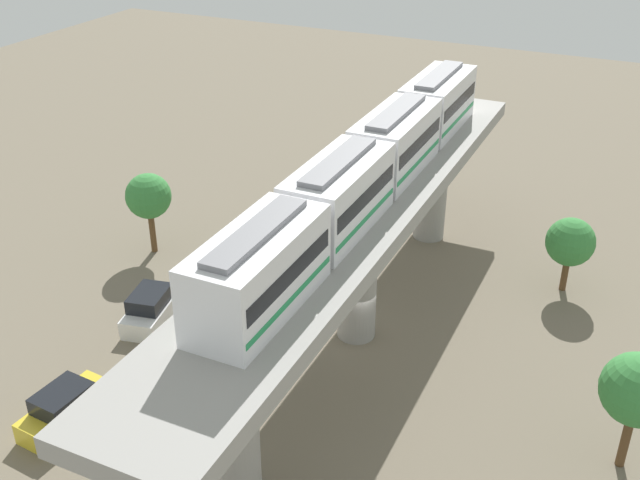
{
  "coord_description": "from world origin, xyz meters",
  "views": [
    {
      "loc": [
        -11.73,
        29.17,
        22.33
      ],
      "look_at": [
        2.5,
        -1.06,
        4.3
      ],
      "focal_mm": 42.63,
      "sensor_mm": 36.0,
      "label": 1
    }
  ],
  "objects_px": {
    "parked_car_white": "(152,308)",
    "parked_car_silver": "(306,226)",
    "parked_car_yellow": "(66,408)",
    "tree_near_viaduct": "(570,242)",
    "train": "(369,167)",
    "tree_mid_lot": "(638,390)",
    "tree_far_corner": "(148,197)"
  },
  "relations": [
    {
      "from": "train",
      "to": "tree_near_viaduct",
      "type": "xyz_separation_m",
      "value": [
        -8.68,
        -7.73,
        -5.75
      ]
    },
    {
      "from": "parked_car_white",
      "to": "parked_car_yellow",
      "type": "distance_m",
      "value": 8.01
    },
    {
      "from": "parked_car_silver",
      "to": "train",
      "type": "bearing_deg",
      "value": 132.07
    },
    {
      "from": "tree_near_viaduct",
      "to": "tree_mid_lot",
      "type": "height_order",
      "value": "tree_mid_lot"
    },
    {
      "from": "train",
      "to": "parked_car_yellow",
      "type": "relative_size",
      "value": 6.33
    },
    {
      "from": "parked_car_white",
      "to": "parked_car_yellow",
      "type": "bearing_deg",
      "value": 87.76
    },
    {
      "from": "tree_mid_lot",
      "to": "tree_far_corner",
      "type": "relative_size",
      "value": 1.05
    },
    {
      "from": "tree_near_viaduct",
      "to": "train",
      "type": "bearing_deg",
      "value": 41.69
    },
    {
      "from": "parked_car_white",
      "to": "tree_mid_lot",
      "type": "relative_size",
      "value": 0.86
    },
    {
      "from": "train",
      "to": "tree_mid_lot",
      "type": "bearing_deg",
      "value": 159.74
    },
    {
      "from": "parked_car_white",
      "to": "parked_car_yellow",
      "type": "height_order",
      "value": "same"
    },
    {
      "from": "parked_car_yellow",
      "to": "tree_mid_lot",
      "type": "relative_size",
      "value": 0.83
    },
    {
      "from": "tree_near_viaduct",
      "to": "parked_car_white",
      "type": "bearing_deg",
      "value": 32.94
    },
    {
      "from": "parked_car_yellow",
      "to": "tree_near_viaduct",
      "type": "relative_size",
      "value": 1.01
    },
    {
      "from": "parked_car_yellow",
      "to": "tree_near_viaduct",
      "type": "xyz_separation_m",
      "value": [
        -17.31,
        -19.99,
        2.2
      ]
    },
    {
      "from": "parked_car_white",
      "to": "tree_far_corner",
      "type": "xyz_separation_m",
      "value": [
        4.34,
        -6.07,
        2.87
      ]
    },
    {
      "from": "parked_car_white",
      "to": "parked_car_silver",
      "type": "height_order",
      "value": "same"
    },
    {
      "from": "tree_mid_lot",
      "to": "parked_car_yellow",
      "type": "bearing_deg",
      "value": 19.01
    },
    {
      "from": "tree_near_viaduct",
      "to": "tree_mid_lot",
      "type": "xyz_separation_m",
      "value": [
        -4.33,
        12.53,
        0.82
      ]
    },
    {
      "from": "parked_car_silver",
      "to": "tree_mid_lot",
      "type": "relative_size",
      "value": 0.81
    },
    {
      "from": "parked_car_yellow",
      "to": "tree_near_viaduct",
      "type": "height_order",
      "value": "tree_near_viaduct"
    },
    {
      "from": "train",
      "to": "parked_car_white",
      "type": "xyz_separation_m",
      "value": [
        9.99,
        4.37,
        -7.95
      ]
    },
    {
      "from": "tree_far_corner",
      "to": "parked_car_yellow",
      "type": "bearing_deg",
      "value": 112.18
    },
    {
      "from": "train",
      "to": "parked_car_white",
      "type": "height_order",
      "value": "train"
    },
    {
      "from": "tree_near_viaduct",
      "to": "tree_far_corner",
      "type": "distance_m",
      "value": 23.79
    },
    {
      "from": "train",
      "to": "parked_car_silver",
      "type": "xyz_separation_m",
      "value": [
        6.91,
        -7.27,
        -7.95
      ]
    },
    {
      "from": "parked_car_white",
      "to": "tree_near_viaduct",
      "type": "distance_m",
      "value": 22.35
    },
    {
      "from": "train",
      "to": "parked_car_yellow",
      "type": "distance_m",
      "value": 16.98
    },
    {
      "from": "parked_car_silver",
      "to": "tree_near_viaduct",
      "type": "relative_size",
      "value": 0.99
    },
    {
      "from": "tree_near_viaduct",
      "to": "parked_car_silver",
      "type": "bearing_deg",
      "value": 1.69
    },
    {
      "from": "parked_car_silver",
      "to": "tree_far_corner",
      "type": "height_order",
      "value": "tree_far_corner"
    },
    {
      "from": "parked_car_yellow",
      "to": "tree_near_viaduct",
      "type": "distance_m",
      "value": 26.54
    }
  ]
}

